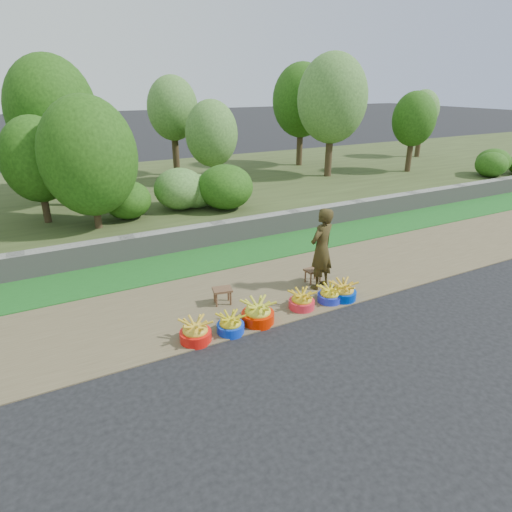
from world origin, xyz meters
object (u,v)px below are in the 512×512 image
basin_c (258,313)px  basin_b (230,325)px  basin_d (302,301)px  stool_left (222,292)px  vendor_woman (322,249)px  stool_right (313,272)px  basin_e (330,295)px  basin_f (343,291)px  basin_a (195,332)px

basin_c → basin_b: bearing=-173.3°
basin_b → basin_c: 0.54m
basin_b → basin_d: basin_d is taller
stool_left → vendor_woman: (1.97, -0.26, 0.57)m
basin_c → stool_right: 1.91m
stool_left → basin_e: bearing=-25.1°
basin_f → vendor_woman: bearing=98.9°
basin_b → stool_right: basin_b is taller
basin_d → basin_b: bearing=-174.9°
basin_c → stool_left: size_ratio=1.43×
basin_b → stool_right: (2.25, 0.91, 0.10)m
basin_f → stool_right: 0.86m
basin_b → basin_c: basin_c is taller
basin_b → stool_left: size_ratio=1.16×
basin_a → basin_c: (1.12, 0.03, 0.02)m
basin_a → stool_left: size_ratio=1.29×
basin_c → basin_e: size_ratio=1.25×
basin_a → stool_left: bearing=46.5°
basin_f → basin_b: bearing=-178.5°
stool_right → vendor_woman: 0.63m
vendor_woman → basin_f: bearing=79.7°
stool_right → vendor_woman: (-0.01, -0.24, 0.58)m
basin_b → basin_c: bearing=6.7°
basin_a → basin_b: (0.59, -0.03, -0.02)m
basin_e → basin_f: 0.28m
stool_left → stool_right: stool_left is taller
stool_left → basin_a: bearing=-133.5°
basin_e → basin_a: bearing=-178.5°
basin_e → stool_right: 0.84m
basin_b → stool_left: 0.98m
basin_c → basin_f: 1.80m
basin_e → stool_right: (0.19, 0.82, 0.10)m
basin_f → basin_e: bearing=172.5°
basin_a → basin_b: basin_a is taller
stool_left → stool_right: (1.98, -0.02, -0.01)m
basin_d → stool_right: (0.79, 0.78, 0.09)m
basin_c → stool_left: bearing=106.9°
basin_f → basin_c: bearing=180.0°
stool_left → vendor_woman: bearing=-7.6°
basin_c → basin_d: 0.93m
basin_d → basin_e: (0.59, -0.03, -0.01)m
stool_right → basin_d: bearing=-135.1°
basin_c → basin_e: basin_c is taller
basin_a → basin_f: 2.92m
basin_e → vendor_woman: size_ratio=0.27×
basin_f → vendor_woman: vendor_woman is taller
basin_a → vendor_woman: size_ratio=0.31×
basin_b → vendor_woman: 2.43m
basin_d → vendor_woman: (0.78, 0.54, 0.67)m
basin_b → basin_c: (0.54, 0.06, 0.04)m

